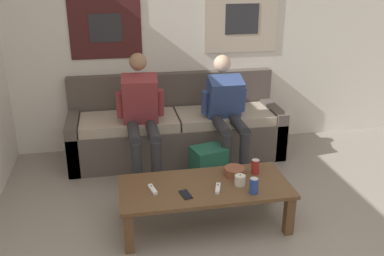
{
  "coord_description": "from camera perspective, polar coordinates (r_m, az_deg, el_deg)",
  "views": [
    {
      "loc": [
        -0.82,
        -1.75,
        2.0
      ],
      "look_at": [
        -0.18,
        1.65,
        0.65
      ],
      "focal_mm": 40.0,
      "sensor_mm": 36.0,
      "label": 1
    }
  ],
  "objects": [
    {
      "name": "cell_phone",
      "position": [
        3.26,
        -0.85,
        -8.85
      ],
      "size": [
        0.09,
        0.15,
        0.01
      ],
      "color": "black",
      "rests_on": "coffee_table"
    },
    {
      "name": "ceramic_bowl",
      "position": [
        3.56,
        5.71,
        -5.68
      ],
      "size": [
        0.18,
        0.18,
        0.07
      ],
      "color": "brown",
      "rests_on": "coffee_table"
    },
    {
      "name": "wall_back",
      "position": [
        4.77,
        -0.73,
        12.52
      ],
      "size": [
        10.0,
        0.07,
        2.55
      ],
      "color": "white",
      "rests_on": "ground_plane"
    },
    {
      "name": "backpack",
      "position": [
        4.07,
        2.26,
        -5.31
      ],
      "size": [
        0.35,
        0.33,
        0.38
      ],
      "color": "#1E5642",
      "rests_on": "ground_plane"
    },
    {
      "name": "coffee_table",
      "position": [
        3.43,
        1.71,
        -8.4
      ],
      "size": [
        1.35,
        0.61,
        0.36
      ],
      "color": "brown",
      "rests_on": "ground_plane"
    },
    {
      "name": "drink_can_red",
      "position": [
        3.59,
        8.44,
        -5.12
      ],
      "size": [
        0.07,
        0.07,
        0.12
      ],
      "color": "maroon",
      "rests_on": "coffee_table"
    },
    {
      "name": "person_seated_teen",
      "position": [
        4.28,
        4.67,
        2.33
      ],
      "size": [
        0.47,
        0.86,
        1.13
      ],
      "color": "#2D2D33",
      "rests_on": "ground_plane"
    },
    {
      "name": "couch",
      "position": [
        4.65,
        -2.13,
        -0.25
      ],
      "size": [
        2.27,
        0.72,
        0.86
      ],
      "color": "#564C47",
      "rests_on": "ground_plane"
    },
    {
      "name": "game_controller_near_left",
      "position": [
        3.34,
        3.46,
        -8.03
      ],
      "size": [
        0.08,
        0.15,
        0.03
      ],
      "color": "white",
      "rests_on": "coffee_table"
    },
    {
      "name": "drink_can_blue",
      "position": [
        3.3,
        8.25,
        -7.63
      ],
      "size": [
        0.07,
        0.07,
        0.12
      ],
      "color": "#28479E",
      "rests_on": "coffee_table"
    },
    {
      "name": "person_seated_adult",
      "position": [
        4.12,
        -6.72,
        1.83
      ],
      "size": [
        0.47,
        0.88,
        1.19
      ],
      "color": "#2D2D33",
      "rests_on": "ground_plane"
    },
    {
      "name": "pillar_candle",
      "position": [
        3.41,
        6.42,
        -6.93
      ],
      "size": [
        0.09,
        0.09,
        0.09
      ],
      "color": "silver",
      "rests_on": "coffee_table"
    },
    {
      "name": "game_controller_near_right",
      "position": [
        3.33,
        -5.28,
        -8.15
      ],
      "size": [
        0.06,
        0.15,
        0.03
      ],
      "color": "white",
      "rests_on": "coffee_table"
    }
  ]
}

